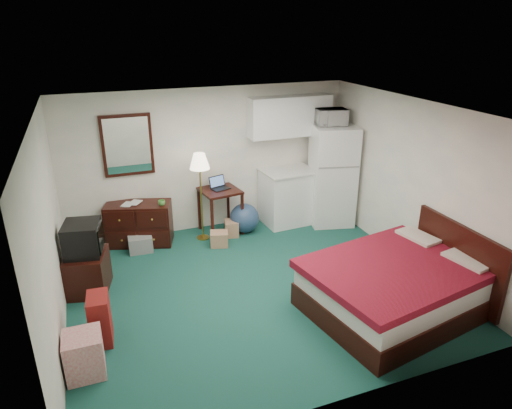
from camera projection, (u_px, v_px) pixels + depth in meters
name	position (u px, v px, depth m)	size (l,w,h in m)	color
floor	(254.00, 287.00, 6.48)	(5.00, 4.50, 0.01)	#114039
ceiling	(254.00, 111.00, 5.54)	(5.00, 4.50, 0.01)	silver
walls	(254.00, 206.00, 6.01)	(5.01, 4.51, 2.50)	silver
mirror	(127.00, 145.00, 7.34)	(0.80, 0.06, 1.00)	white
upper_cabinets	(290.00, 116.00, 8.02)	(1.50, 0.35, 0.70)	white
headboard	(457.00, 260.00, 6.08)	(0.06, 1.56, 1.00)	black
dresser	(139.00, 224.00, 7.63)	(1.06, 0.48, 0.72)	black
floor_lamp	(201.00, 197.00, 7.65)	(0.33, 0.33, 1.52)	gold
desk	(220.00, 211.00, 8.03)	(0.63, 0.63, 0.80)	black
exercise_ball	(244.00, 218.00, 8.08)	(0.52, 0.52, 0.52)	navy
kitchen_counter	(288.00, 197.00, 8.40)	(0.89, 0.68, 0.98)	white
fridge	(332.00, 175.00, 8.27)	(0.75, 0.75, 1.82)	white
bed	(394.00, 288.00, 5.84)	(2.08, 1.62, 0.67)	#56040B
tv_stand	(86.00, 272.00, 6.30)	(0.56, 0.62, 0.56)	black
suitcase	(100.00, 319.00, 5.28)	(0.24, 0.38, 0.61)	maroon
retail_box	(84.00, 355.00, 4.81)	(0.39, 0.39, 0.49)	silver
file_bin	(141.00, 244.00, 7.44)	(0.38, 0.28, 0.26)	gray
cardboard_box_a	(219.00, 239.00, 7.62)	(0.29, 0.25, 0.25)	#A16D4B
cardboard_box_b	(232.00, 228.00, 7.98)	(0.23, 0.27, 0.27)	#A16D4B
laptop	(220.00, 183.00, 7.87)	(0.30, 0.25, 0.21)	black
crt_tv	(83.00, 238.00, 6.15)	(0.48, 0.52, 0.44)	black
microwave	(331.00, 115.00, 7.89)	(0.52, 0.29, 0.35)	white
book_a	(122.00, 198.00, 7.41)	(0.16, 0.02, 0.22)	#A16D4B
book_b	(130.00, 196.00, 7.48)	(0.17, 0.02, 0.23)	#A16D4B
mug	(162.00, 202.00, 7.40)	(0.11, 0.09, 0.11)	#4D993E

